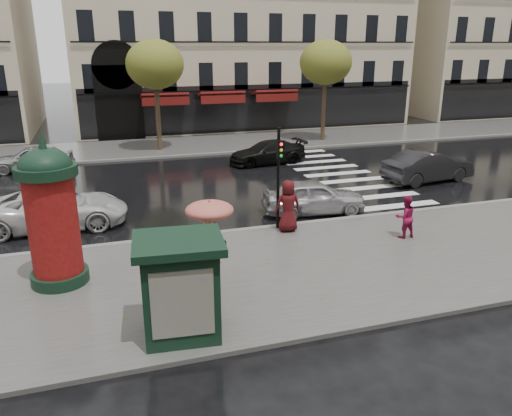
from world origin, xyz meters
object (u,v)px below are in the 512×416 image
object	(u,v)px
car_darkgrey	(428,166)
car_black	(267,152)
traffic_light	(279,169)
car_far_silver	(33,158)
man_burgundy	(288,206)
woman_red	(405,217)
newsstand	(180,286)
morris_column	(52,212)
woman_umbrella	(210,229)
car_silver	(314,197)
car_white	(56,209)

from	to	relation	value
car_darkgrey	car_black	size ratio (longest dim) A/B	1.06
traffic_light	car_far_silver	xyz separation A→B (m)	(-9.17, 12.17, -1.60)
car_far_silver	man_burgundy	bearing A→B (deg)	42.88
woman_red	man_burgundy	xyz separation A→B (m)	(-3.53, 1.75, 0.18)
newsstand	car_darkgrey	bearing A→B (deg)	36.25
morris_column	newsstand	bearing A→B (deg)	-52.38
morris_column	woman_red	bearing A→B (deg)	0.31
car_darkgrey	traffic_light	bearing A→B (deg)	106.73
woman_umbrella	car_black	bearing A→B (deg)	65.49
man_burgundy	car_silver	size ratio (longest dim) A/B	0.46
man_burgundy	car_black	world-z (taller)	man_burgundy
woman_umbrella	man_burgundy	size ratio (longest dim) A/B	1.34
morris_column	car_white	world-z (taller)	morris_column
car_white	car_darkgrey	bearing A→B (deg)	-83.80
car_darkgrey	car_white	bearing A→B (deg)	86.80
traffic_light	car_darkgrey	xyz separation A→B (m)	(9.21, 4.23, -1.53)
man_burgundy	car_black	size ratio (longest dim) A/B	0.42
morris_column	car_black	bearing A→B (deg)	50.38
morris_column	traffic_light	distance (m)	7.45
traffic_light	car_darkgrey	world-z (taller)	traffic_light
car_silver	car_white	bearing A→B (deg)	88.64
woman_umbrella	man_burgundy	distance (m)	4.77
man_burgundy	car_white	distance (m)	8.36
car_white	car_far_silver	bearing A→B (deg)	11.60
man_burgundy	newsstand	size ratio (longest dim) A/B	0.79
car_silver	car_far_silver	distance (m)	15.47
newsstand	car_white	size ratio (longest dim) A/B	0.46
woman_red	newsstand	bearing A→B (deg)	25.03
woman_umbrella	car_silver	world-z (taller)	woman_umbrella
woman_red	car_silver	world-z (taller)	woman_red
man_burgundy	car_far_silver	xyz separation A→B (m)	(-9.39, 12.50, -0.35)
traffic_light	car_silver	xyz separation A→B (m)	(2.01, 1.47, -1.60)
car_black	car_white	bearing A→B (deg)	-60.78
morris_column	car_silver	world-z (taller)	morris_column
car_far_silver	car_darkgrey	bearing A→B (deg)	72.56
newsstand	woman_umbrella	bearing A→B (deg)	61.87
man_burgundy	woman_umbrella	bearing A→B (deg)	47.01
newsstand	car_darkgrey	size ratio (longest dim) A/B	0.50
car_far_silver	morris_column	bearing A→B (deg)	14.01
car_white	woman_red	bearing A→B (deg)	-112.15
man_burgundy	car_silver	distance (m)	2.56
woman_red	car_far_silver	distance (m)	19.24
woman_red	car_darkgrey	distance (m)	8.33
newsstand	car_darkgrey	distance (m)	16.85
man_burgundy	morris_column	world-z (taller)	morris_column
car_white	car_black	size ratio (longest dim) A/B	1.16
car_silver	car_black	size ratio (longest dim) A/B	0.92
traffic_light	car_far_silver	distance (m)	15.32
man_burgundy	car_far_silver	bearing A→B (deg)	-49.21
car_silver	newsstand	bearing A→B (deg)	145.30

